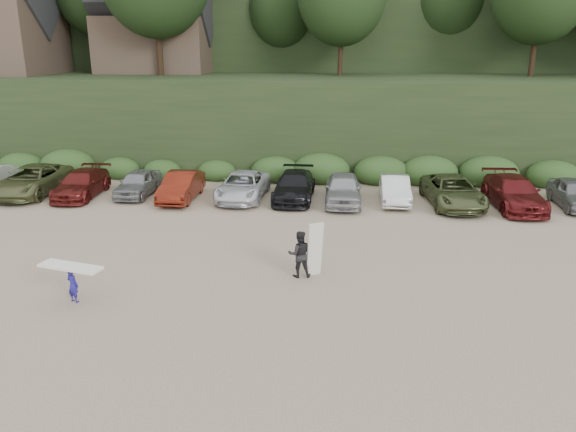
{
  "coord_description": "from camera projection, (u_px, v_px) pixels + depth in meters",
  "views": [
    {
      "loc": [
        1.75,
        -19.34,
        8.3
      ],
      "look_at": [
        -0.2,
        3.0,
        1.3
      ],
      "focal_mm": 35.0,
      "sensor_mm": 36.0,
      "label": 1
    }
  ],
  "objects": [
    {
      "name": "child_surfer",
      "position": [
        72.0,
        277.0,
        18.43
      ],
      "size": [
        2.26,
        1.14,
        1.3
      ],
      "color": "navy",
      "rests_on": "ground"
    },
    {
      "name": "ground",
      "position": [
        286.0,
        273.0,
        21.01
      ],
      "size": [
        120.0,
        120.0,
        0.0
      ],
      "primitive_type": "plane",
      "color": "tan",
      "rests_on": "ground"
    },
    {
      "name": "hillside_backdrop",
      "position": [
        318.0,
        8.0,
        51.85
      ],
      "size": [
        90.0,
        41.5,
        28.0
      ],
      "color": "black",
      "rests_on": "ground"
    },
    {
      "name": "adult_surfer",
      "position": [
        301.0,
        254.0,
        20.46
      ],
      "size": [
        1.36,
        0.8,
        2.07
      ],
      "color": "black",
      "rests_on": "ground"
    },
    {
      "name": "parked_cars",
      "position": [
        246.0,
        186.0,
        30.52
      ],
      "size": [
        36.93,
        6.08,
        1.61
      ],
      "color": "#99999D",
      "rests_on": "ground"
    }
  ]
}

